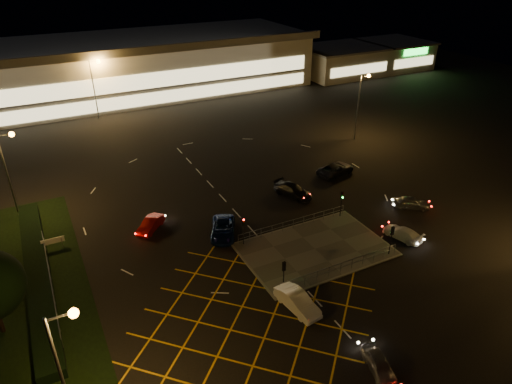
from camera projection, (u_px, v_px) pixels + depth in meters
name	position (u px, v px, depth m)	size (l,w,h in m)	color
ground	(288.00, 245.00, 46.38)	(180.00, 180.00, 0.00)	black
pedestrian_island	(315.00, 249.00, 45.59)	(14.00, 9.00, 0.12)	#4C4944
hedge	(37.00, 273.00, 41.64)	(2.00, 26.00, 1.00)	black
supermarket	(133.00, 65.00, 92.27)	(72.00, 26.50, 10.50)	beige
retail_unit_a	(341.00, 61.00, 105.43)	(18.80, 14.80, 6.35)	beige
retail_unit_b	(394.00, 54.00, 111.81)	(14.80, 14.80, 6.35)	beige
streetlight_sw	(66.00, 362.00, 25.24)	(1.78, 0.56, 10.03)	slate
streetlight_nw	(9.00, 164.00, 47.89)	(1.78, 0.56, 10.03)	slate
streetlight_ne	(361.00, 98.00, 68.65)	(1.78, 0.56, 10.03)	slate
streetlight_far_left	(95.00, 81.00, 76.94)	(1.78, 0.56, 10.03)	slate
streetlight_far_right	(292.00, 56.00, 94.50)	(1.78, 0.56, 10.03)	slate
signal_sw	(284.00, 271.00, 38.96)	(0.28, 0.30, 3.15)	black
signal_se	(392.00, 235.00, 43.76)	(0.28, 0.30, 3.15)	black
signal_nw	(243.00, 225.00, 45.21)	(0.28, 0.30, 3.15)	black
signal_ne	(342.00, 198.00, 50.01)	(0.28, 0.30, 3.15)	black
car_near_silver	(379.00, 363.00, 32.50)	(1.44, 3.57, 1.22)	silver
car_queue_white	(297.00, 301.00, 37.93)	(1.61, 4.60, 1.52)	silver
car_left_blue	(223.00, 229.00, 47.62)	(2.43, 5.28, 1.47)	#0C1D4C
car_far_dkgrey	(293.00, 190.00, 55.08)	(2.05, 5.04, 1.46)	black
car_right_silver	(412.00, 203.00, 52.51)	(1.67, 4.15, 1.41)	#9D9FA4
car_circ_red	(151.00, 224.00, 48.52)	(1.39, 4.00, 1.32)	#9C0E0B
car_east_grey	(336.00, 169.00, 60.18)	(2.53, 5.49, 1.53)	black
car_approach_white	(403.00, 233.00, 47.15)	(1.72, 4.22, 1.22)	white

